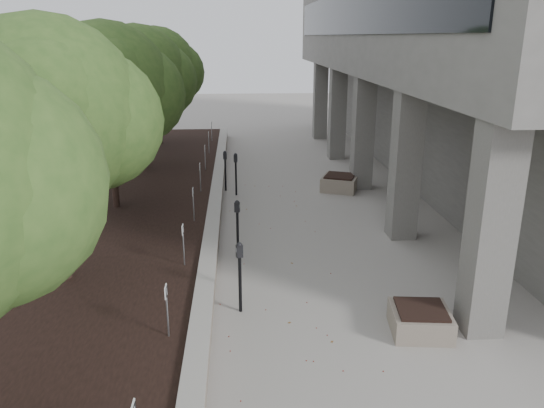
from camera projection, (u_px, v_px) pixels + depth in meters
name	position (u px, v px, depth m)	size (l,w,h in m)	color
ground	(307.00, 368.00, 8.97)	(90.00, 90.00, 0.00)	gray
retaining_wall	(216.00, 200.00, 17.34)	(0.39, 26.00, 0.50)	gray
planting_bed	(102.00, 203.00, 17.13)	(7.00, 26.00, 0.40)	black
crabapple_tree_2	(52.00, 153.00, 10.58)	(4.60, 4.00, 5.44)	#32521F
crabapple_tree_3	(109.00, 117.00, 15.34)	(4.60, 4.00, 5.44)	#32521F
crabapple_tree_4	(139.00, 98.00, 20.09)	(4.60, 4.00, 5.44)	#32521F
crabapple_tree_5	(157.00, 86.00, 24.85)	(4.60, 4.00, 5.44)	#32521F
parking_sign_2	(167.00, 311.00, 9.03)	(0.04, 0.22, 0.96)	black
parking_sign_3	(184.00, 245.00, 11.89)	(0.04, 0.22, 0.96)	black
parking_sign_4	(194.00, 205.00, 14.74)	(0.04, 0.22, 0.96)	black
parking_sign_5	(200.00, 177.00, 17.60)	(0.04, 0.22, 0.96)	black
parking_sign_6	(205.00, 158.00, 20.45)	(0.04, 0.22, 0.96)	black
parking_sign_7	(209.00, 143.00, 23.30)	(0.04, 0.22, 0.96)	black
parking_sign_8	(212.00, 131.00, 26.16)	(0.04, 0.22, 0.96)	black
parking_meter_2	(240.00, 277.00, 10.59)	(0.15, 0.11, 1.51)	black
parking_meter_3	(238.00, 228.00, 13.34)	(0.15, 0.10, 1.48)	black
parking_meter_4	(225.00, 171.00, 19.04)	(0.14, 0.10, 1.47)	black
parking_meter_5	(236.00, 174.00, 18.48)	(0.15, 0.11, 1.51)	black
planter_front	(420.00, 320.00, 9.99)	(1.07, 1.07, 0.50)	gray
planter_back	(340.00, 183.00, 19.23)	(1.21, 1.21, 0.56)	gray
berry_scatter	(278.00, 252.00, 13.72)	(3.30, 14.10, 0.02)	maroon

